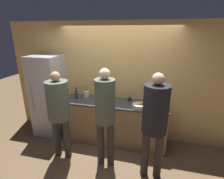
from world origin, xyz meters
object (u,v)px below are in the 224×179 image
at_px(fruit_bowl, 139,106).
at_px(bottle_dark, 76,94).
at_px(person_right, 155,117).
at_px(cup_black, 129,99).
at_px(bottle_amber, 105,101).
at_px(person_left, 59,107).
at_px(person_center, 105,110).
at_px(refrigerator, 49,96).
at_px(utensil_crock, 86,94).

xyz_separation_m(fruit_bowl, bottle_dark, (-1.41, 0.16, 0.06)).
xyz_separation_m(person_right, cup_black, (-0.55, 0.99, -0.14)).
bearing_deg(bottle_amber, person_left, -139.77).
height_order(bottle_dark, cup_black, bottle_dark).
xyz_separation_m(person_center, bottle_amber, (-0.18, 0.60, -0.09)).
relative_size(person_center, cup_black, 22.89).
height_order(person_center, fruit_bowl, person_center).
bearing_deg(refrigerator, bottle_dark, -0.74).
relative_size(person_left, bottle_dark, 6.65).
relative_size(person_left, person_right, 0.95).
bearing_deg(utensil_crock, refrigerator, -170.46).
distance_m(person_center, bottle_amber, 0.63).
bearing_deg(fruit_bowl, person_right, -65.48).
relative_size(refrigerator, bottle_amber, 11.56).
bearing_deg(person_left, person_right, -3.11).
xyz_separation_m(refrigerator, utensil_crock, (0.89, 0.15, 0.08)).
relative_size(utensil_crock, bottle_dark, 1.12).
distance_m(refrigerator, cup_black, 1.89).
bearing_deg(person_right, bottle_amber, 145.59).
bearing_deg(person_right, fruit_bowl, 114.52).
bearing_deg(fruit_bowl, utensil_crock, 165.40).
height_order(person_right, cup_black, person_right).
bearing_deg(person_center, refrigerator, 155.04).
distance_m(fruit_bowl, utensil_crock, 1.28).
bearing_deg(utensil_crock, person_left, -101.62).
height_order(person_left, bottle_amber, person_left).
bearing_deg(fruit_bowl, bottle_dark, 173.35).
height_order(person_left, person_center, person_center).
distance_m(person_right, cup_black, 1.14).
distance_m(refrigerator, person_center, 1.77).
distance_m(fruit_bowl, cup_black, 0.41).
relative_size(bottle_amber, cup_black, 2.04).
bearing_deg(person_left, cup_black, 37.19).
bearing_deg(utensil_crock, bottle_amber, -28.92).
relative_size(fruit_bowl, cup_black, 3.39).
bearing_deg(person_right, bottle_dark, 154.24).
height_order(refrigerator, fruit_bowl, refrigerator).
distance_m(person_left, person_right, 1.73).
bearing_deg(bottle_amber, fruit_bowl, -2.54).
bearing_deg(person_left, bottle_dark, 89.30).
relative_size(bottle_dark, cup_black, 3.25).
height_order(person_center, person_right, person_center).
bearing_deg(cup_black, bottle_amber, -147.96).
bearing_deg(person_right, cup_black, 119.03).
distance_m(fruit_bowl, bottle_dark, 1.43).
distance_m(person_right, utensil_crock, 1.83).
height_order(person_left, utensil_crock, person_left).
bearing_deg(fruit_bowl, person_center, -133.00).
relative_size(person_right, bottle_amber, 11.22).
distance_m(refrigerator, person_right, 2.58).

